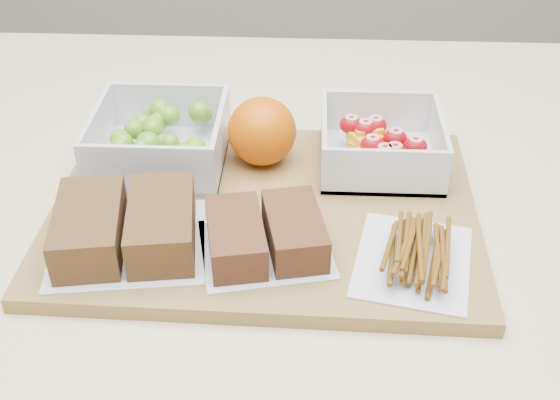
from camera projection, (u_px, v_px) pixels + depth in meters
The scene contains 7 objects.
cutting_board at pixel (264, 211), 0.70m from camera, with size 0.42×0.30×0.02m, color olive.
grape_container at pixel (161, 139), 0.75m from camera, with size 0.14×0.14×0.06m.
fruit_container at pixel (380, 146), 0.75m from camera, with size 0.13×0.13×0.05m.
orange at pixel (262, 131), 0.74m from camera, with size 0.07×0.07×0.07m, color #C75704.
sandwich_bag_left at pixel (126, 227), 0.64m from camera, with size 0.16×0.14×0.04m.
sandwich_bag_center at pixel (265, 235), 0.63m from camera, with size 0.14×0.13×0.04m.
pretzel_bag at pixel (414, 251), 0.62m from camera, with size 0.12×0.14×0.03m.
Camera 1 is at (0.03, -0.56, 1.33)m, focal length 45.00 mm.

